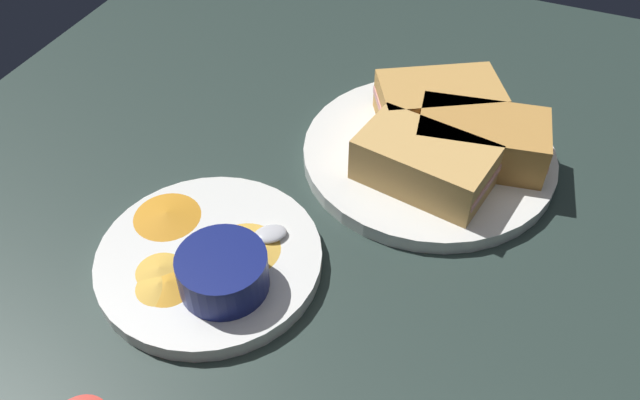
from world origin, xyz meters
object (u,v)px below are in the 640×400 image
Objects in this scene: sandwich_half_extra at (438,103)px; sandwich_half_near at (424,163)px; plate_chips_companion at (210,259)px; plate_sandwich_main at (428,155)px; ramekin_dark_sauce at (448,100)px; sandwich_half_far at (481,139)px; ramekin_light_gravy at (223,271)px; spoon_by_dark_ramekin at (445,146)px; spoon_by_gravy_ramekin at (256,238)px.

sandwich_half_near is at bearing 97.63° from sandwich_half_extra.
sandwich_half_near is at bearing -131.67° from plate_chips_companion.
plate_sandwich_main is 6.82cm from ramekin_dark_sauce.
plate_sandwich_main is 1.31× the size of plate_chips_companion.
sandwich_half_near is 1.00× the size of sandwich_half_far.
plate_sandwich_main is 6.03cm from sandwich_half_near.
sandwich_half_far reaches higher than plate_chips_companion.
sandwich_half_far reaches higher than plate_sandwich_main.
sandwich_half_extra is (1.36, -10.13, 0.00)cm from sandwich_half_near.
sandwich_half_extra is at bearing -37.37° from sandwich_half_far.
ramekin_light_gravy reaches higher than plate_sandwich_main.
spoon_by_dark_ramekin is 1.27× the size of ramekin_light_gravy.
plate_chips_companion is (19.45, 22.67, -3.20)cm from sandwich_half_far.
plate_sandwich_main is 2.01cm from spoon_by_dark_ramekin.
sandwich_half_extra is 2.13× the size of ramekin_dark_sauce.
spoon_by_gravy_ramekin is at bearing -92.18° from ramekin_light_gravy.
ramekin_dark_sauce is at bearing -117.39° from plate_chips_companion.
sandwich_half_near reaches higher than spoon_by_dark_ramekin.
plate_chips_companion is (15.89, 22.62, -1.16)cm from spoon_by_dark_ramekin.
spoon_by_dark_ramekin is at bearing -125.09° from plate_chips_companion.
spoon_by_dark_ramekin is (-0.83, -5.70, -2.04)cm from sandwich_half_near.
spoon_by_gravy_ramekin is (11.22, 24.94, -1.97)cm from ramekin_dark_sauce.
sandwich_half_near reaches higher than spoon_by_gravy_ramekin.
sandwich_half_far and sandwich_half_extra have the same top height.
plate_chips_companion is (15.06, 16.92, -3.20)cm from sandwich_half_near.
sandwich_half_near is 0.69× the size of plate_chips_companion.
sandwich_half_extra is 1.93× the size of ramekin_light_gravy.
sandwich_half_far is at bearing -130.63° from plate_chips_companion.
sandwich_half_extra is (5.75, -4.39, 0.00)cm from sandwich_half_far.
sandwich_half_far is 25.45cm from spoon_by_gravy_ramekin.
sandwich_half_extra is at bearing -82.37° from sandwich_half_near.
plate_chips_companion is at bearing -39.81° from ramekin_light_gravy.
plate_sandwich_main is at bearing -120.38° from spoon_by_gravy_ramekin.
plate_chips_companion is (14.53, 28.04, -3.13)cm from ramekin_dark_sauce.
sandwich_half_far is (-5.07, -0.68, 3.20)cm from plate_sandwich_main.
sandwich_half_near is 1.83× the size of ramekin_light_gravy.
ramekin_light_gravy is at bearing 58.46° from sandwich_half_near.
ramekin_dark_sauce is at bearing -91.37° from plate_sandwich_main.
sandwich_half_far is 0.69× the size of plate_chips_companion.
sandwich_half_near is 22.88cm from ramekin_light_gravy.
spoon_by_gravy_ramekin is (11.07, 18.89, 1.16)cm from plate_sandwich_main.
plate_sandwich_main is 2.71× the size of spoon_by_dark_ramekin.
sandwich_half_far is at bearing -172.37° from plate_sandwich_main.
ramekin_dark_sauce is (4.92, -5.37, -0.07)cm from sandwich_half_far.
plate_sandwich_main is at bearing 97.63° from sandwich_half_extra.
spoon_by_gravy_ramekin is at bearing 57.20° from spoon_by_dark_ramekin.
ramekin_dark_sauce is 0.34× the size of plate_chips_companion.
spoon_by_dark_ramekin is at bearing -116.93° from ramekin_light_gravy.
sandwich_half_extra reaches higher than plate_chips_companion.
spoon_by_gravy_ramekin is at bearing 66.54° from sandwich_half_extra.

